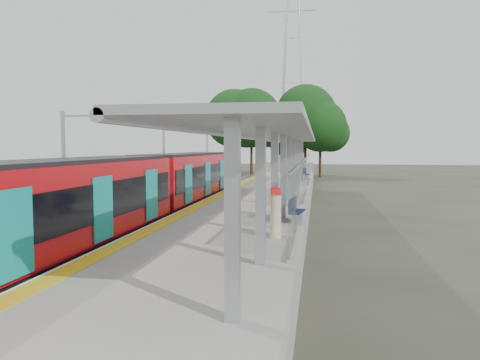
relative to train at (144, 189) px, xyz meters
name	(u,v)px	position (x,y,z in m)	size (l,w,h in m)	color
ground	(161,326)	(4.50, -10.79, -2.05)	(200.00, 200.00, 0.00)	#474438
trackbed	(195,206)	(0.00, 9.21, -1.93)	(3.00, 70.00, 0.24)	#59544C
platform	(263,201)	(4.50, 9.21, -1.55)	(6.00, 50.00, 1.00)	gray
tactile_strip	(224,193)	(1.95, 9.21, -1.04)	(0.60, 50.00, 0.02)	gold
end_fence	(288,167)	(4.50, 34.16, -0.45)	(6.00, 0.10, 1.20)	#9EA0A5
train	(144,189)	(0.00, 0.00, 0.00)	(2.74, 27.60, 3.62)	black
canopy	(284,143)	(6.11, 5.40, 2.15)	(3.27, 38.00, 3.66)	#9EA0A5
pylon	(293,60)	(3.50, 62.21, 16.95)	(8.00, 4.00, 38.00)	#9EA0A5
tree_cluster	(276,120)	(2.33, 42.68, 5.53)	(18.93, 10.13, 12.40)	#382316
catenary_masts	(165,164)	(-1.72, 8.21, 0.86)	(2.08, 48.16, 5.40)	#9EA0A5
bench_near	(295,209)	(7.07, -1.91, -0.54)	(0.64, 1.48, 0.98)	#0E184A
bench_mid	(274,207)	(6.13, -1.15, -0.56)	(0.58, 1.40, 0.93)	#0E184A
bench_far	(306,173)	(6.89, 23.20, -0.49)	(0.76, 1.63, 1.07)	#0E184A
info_pillar_near	(276,216)	(6.57, -5.25, -0.33)	(0.38, 0.38, 1.66)	beige
info_pillar_far	(286,175)	(5.58, 15.30, -0.21)	(0.44, 0.44, 1.95)	beige
litter_bin	(283,186)	(5.68, 10.52, -0.65)	(0.39, 0.39, 0.81)	#9EA0A5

